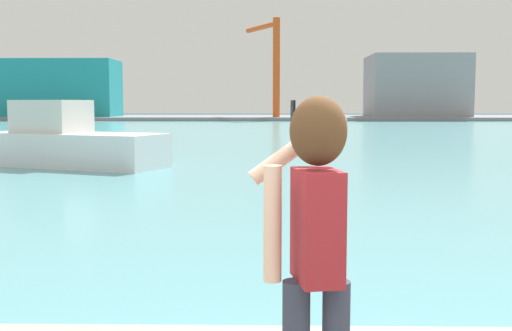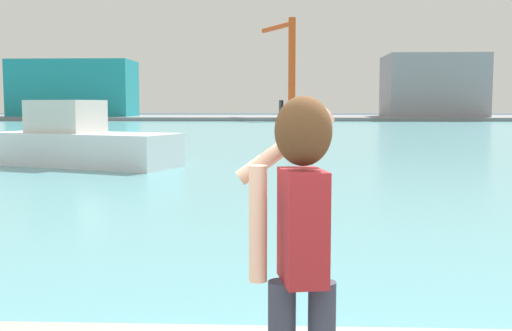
{
  "view_description": "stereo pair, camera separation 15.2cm",
  "coord_description": "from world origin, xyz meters",
  "views": [
    {
      "loc": [
        -0.29,
        -2.66,
        2.31
      ],
      "look_at": [
        -0.4,
        3.11,
        1.74
      ],
      "focal_mm": 43.72,
      "sensor_mm": 36.0,
      "label": 1
    },
    {
      "loc": [
        -0.14,
        -2.65,
        2.31
      ],
      "look_at": [
        -0.4,
        3.11,
        1.74
      ],
      "focal_mm": 43.72,
      "sensor_mm": 36.0,
      "label": 2
    }
  ],
  "objects": [
    {
      "name": "ground_plane",
      "position": [
        0.0,
        50.0,
        0.0
      ],
      "size": [
        220.0,
        220.0,
        0.0
      ],
      "primitive_type": "plane",
      "color": "#334751"
    },
    {
      "name": "person_photographer",
      "position": [
        -0.06,
        0.38,
        1.68
      ],
      "size": [
        0.53,
        0.55,
        1.74
      ],
      "rotation": [
        0.0,
        0.0,
        1.75
      ],
      "color": "#2D3342",
      "rests_on": "quay_promenade"
    },
    {
      "name": "boat_moored",
      "position": [
        -7.69,
        20.19,
        0.89
      ],
      "size": [
        7.48,
        4.86,
        2.45
      ],
      "rotation": [
        0.0,
        0.0,
        -0.37
      ],
      "color": "white",
      "rests_on": "harbor_water"
    },
    {
      "name": "far_shore_dock",
      "position": [
        0.0,
        92.0,
        0.26
      ],
      "size": [
        140.0,
        20.0,
        0.52
      ],
      "primitive_type": "cube",
      "color": "gray",
      "rests_on": "ground_plane"
    },
    {
      "name": "harbor_water",
      "position": [
        0.0,
        52.0,
        0.01
      ],
      "size": [
        140.0,
        100.0,
        0.02
      ],
      "primitive_type": "cube",
      "color": "#599EA8",
      "rests_on": "ground_plane"
    },
    {
      "name": "warehouse_right",
      "position": [
        21.8,
        91.24,
        5.02
      ],
      "size": [
        13.99,
        10.9,
        9.0
      ],
      "primitive_type": "cube",
      "color": "gray",
      "rests_on": "far_shore_dock"
    },
    {
      "name": "port_crane",
      "position": [
        0.38,
        86.09,
        8.92
      ],
      "size": [
        5.05,
        9.22,
        13.72
      ],
      "color": "#D84C19",
      "rests_on": "far_shore_dock"
    },
    {
      "name": "warehouse_left",
      "position": [
        -31.43,
        89.36,
        4.65
      ],
      "size": [
        17.66,
        8.34,
        8.26
      ],
      "primitive_type": "cube",
      "color": "teal",
      "rests_on": "far_shore_dock"
    }
  ]
}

